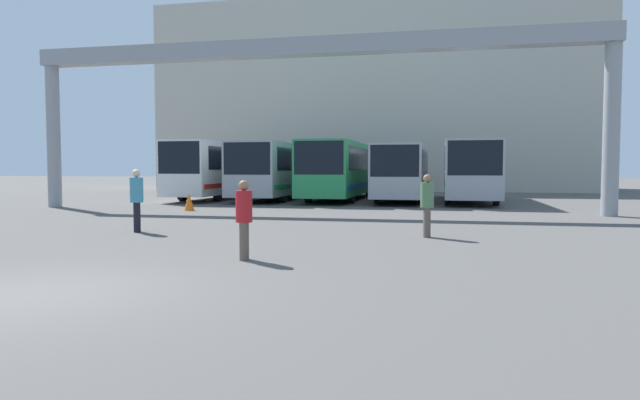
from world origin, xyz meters
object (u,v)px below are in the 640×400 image
at_px(pedestrian_mid_right, 244,218).
at_px(pedestrian_near_left, 137,199).
at_px(bus_slot_2, 341,167).
at_px(bus_slot_4, 469,168).
at_px(traffic_cone, 189,202).
at_px(bus_slot_3, 403,170).
at_px(bus_slot_0, 223,167).
at_px(bus_slot_1, 279,168).
at_px(pedestrian_near_right, 427,204).

bearing_deg(pedestrian_mid_right, pedestrian_near_left, -143.42).
distance_m(bus_slot_2, bus_slot_4, 7.14).
xyz_separation_m(bus_slot_2, pedestrian_near_left, (-2.73, -17.66, -0.89)).
xyz_separation_m(pedestrian_near_left, pedestrian_mid_right, (4.63, -3.99, -0.11)).
bearing_deg(pedestrian_near_left, traffic_cone, -15.56).
bearing_deg(bus_slot_2, pedestrian_mid_right, -84.98).
bearing_deg(traffic_cone, pedestrian_mid_right, -60.36).
distance_m(bus_slot_3, pedestrian_near_left, 18.15).
xyz_separation_m(bus_slot_0, bus_slot_1, (3.54, -0.35, -0.05)).
relative_size(bus_slot_0, bus_slot_4, 1.09).
distance_m(bus_slot_1, bus_slot_4, 10.63).
relative_size(bus_slot_2, pedestrian_mid_right, 7.81).
distance_m(bus_slot_0, pedestrian_mid_right, 23.14).
xyz_separation_m(pedestrian_near_right, traffic_cone, (-10.12, 7.29, -0.51)).
xyz_separation_m(pedestrian_near_left, pedestrian_near_right, (8.05, 0.50, -0.07)).
bearing_deg(bus_slot_2, traffic_cone, -115.90).
bearing_deg(bus_slot_4, pedestrian_near_right, -96.18).
relative_size(bus_slot_4, pedestrian_mid_right, 6.75).
relative_size(pedestrian_near_left, pedestrian_mid_right, 1.13).
bearing_deg(pedestrian_near_right, bus_slot_2, 9.50).
height_order(bus_slot_1, bus_slot_3, bus_slot_1).
xyz_separation_m(pedestrian_mid_right, pedestrian_near_right, (3.42, 4.49, 0.04)).
bearing_deg(pedestrian_mid_right, traffic_cone, -163.03).
relative_size(bus_slot_2, bus_slot_4, 1.16).
relative_size(bus_slot_0, pedestrian_near_left, 6.54).
bearing_deg(bus_slot_4, pedestrian_near_left, -120.26).
height_order(bus_slot_0, bus_slot_1, bus_slot_0).
xyz_separation_m(bus_slot_4, pedestrian_mid_right, (-5.19, -20.82, -0.97)).
distance_m(bus_slot_2, pedestrian_mid_right, 21.76).
relative_size(bus_slot_3, pedestrian_near_right, 6.69).
bearing_deg(pedestrian_near_right, pedestrian_near_left, 85.80).
xyz_separation_m(bus_slot_4, pedestrian_near_right, (-1.77, -16.33, -0.93)).
distance_m(bus_slot_4, pedestrian_near_right, 16.45).
height_order(bus_slot_3, pedestrian_near_left, bus_slot_3).
distance_m(bus_slot_4, traffic_cone, 15.00).
xyz_separation_m(bus_slot_3, bus_slot_4, (3.54, -0.19, 0.10)).
xyz_separation_m(pedestrian_near_left, traffic_cone, (-2.07, 7.78, -0.57)).
height_order(pedestrian_near_left, traffic_cone, pedestrian_near_left).
relative_size(bus_slot_1, bus_slot_4, 1.02).
relative_size(pedestrian_near_left, pedestrian_near_right, 1.08).
relative_size(bus_slot_2, bus_slot_3, 1.12).
relative_size(bus_slot_1, pedestrian_mid_right, 6.92).
distance_m(bus_slot_3, bus_slot_4, 3.55).
xyz_separation_m(bus_slot_3, pedestrian_near_right, (1.78, -16.52, -0.84)).
bearing_deg(pedestrian_near_left, bus_slot_3, -50.67).
bearing_deg(bus_slot_1, pedestrian_near_right, -61.70).
bearing_deg(pedestrian_mid_right, bus_slot_0, -169.78).
xyz_separation_m(bus_slot_0, traffic_cone, (2.29, -9.52, -1.49)).
bearing_deg(pedestrian_mid_right, bus_slot_1, -178.09).
distance_m(pedestrian_near_right, traffic_cone, 12.48).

